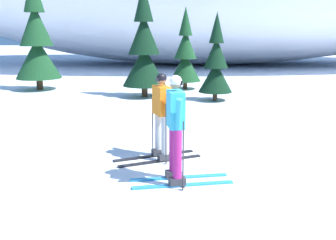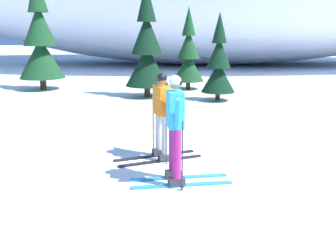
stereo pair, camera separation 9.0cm
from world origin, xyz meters
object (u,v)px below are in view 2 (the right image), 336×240
skier_orange_jacket (162,114)px  pine_tree_center_left (147,49)px  pine_tree_far_left (40,41)px  skier_cyan_jacket (175,127)px  pine_tree_center_right (188,55)px  pine_tree_far_right (219,64)px

skier_orange_jacket → pine_tree_center_left: size_ratio=0.40×
skier_orange_jacket → pine_tree_far_left: (-5.79, 9.16, 1.18)m
pine_tree_center_left → skier_cyan_jacket: bearing=-81.3°
skier_cyan_jacket → pine_tree_far_left: bearing=120.3°
pine_tree_center_right → pine_tree_far_right: size_ratio=1.11×
skier_orange_jacket → pine_tree_center_right: bearing=86.6°
pine_tree_center_right → pine_tree_center_left: bearing=-127.1°
skier_orange_jacket → skier_cyan_jacket: bearing=-76.3°
skier_cyan_jacket → pine_tree_center_left: bearing=98.7°
pine_tree_center_left → pine_tree_far_right: size_ratio=1.37×
pine_tree_center_left → pine_tree_far_right: 2.82m
pine_tree_center_left → skier_orange_jacket: bearing=-82.1°
pine_tree_far_left → pine_tree_far_right: bearing=-18.0°
pine_tree_far_right → skier_orange_jacket: bearing=-103.7°
skier_cyan_jacket → pine_tree_center_right: (0.26, 10.85, 0.50)m
skier_cyan_jacket → pine_tree_far_left: size_ratio=0.37×
pine_tree_far_left → skier_orange_jacket: bearing=-57.7°
pine_tree_far_left → pine_tree_center_right: 6.40m
pine_tree_far_left → pine_tree_far_right: (7.44, -2.41, -0.76)m
pine_tree_far_left → pine_tree_far_right: pine_tree_far_left is taller
pine_tree_far_left → pine_tree_center_right: (6.36, 0.43, -0.62)m
skier_cyan_jacket → pine_tree_far_right: bearing=80.5°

